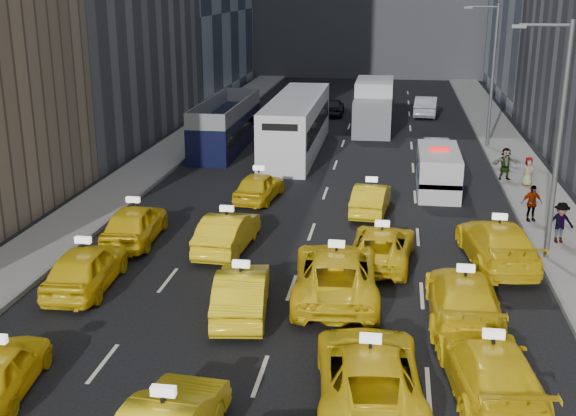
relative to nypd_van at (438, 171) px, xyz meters
name	(u,v)px	position (x,y,z in m)	size (l,w,h in m)	color
sidewalk_west	(157,161)	(-16.13, 3.74, -0.96)	(3.00, 90.00, 0.15)	gray
sidewalk_east	(523,175)	(4.87, 3.74, -0.96)	(3.00, 90.00, 0.15)	gray
curb_west	(181,162)	(-14.68, 3.74, -0.94)	(0.15, 90.00, 0.18)	slate
curb_east	(496,173)	(3.42, 3.74, -0.94)	(0.15, 90.00, 0.18)	slate
streetlight_near	(556,135)	(3.55, -9.26, 3.89)	(2.15, 0.22, 9.00)	#595B60
streetlight_far	(491,71)	(3.55, 10.74, 3.89)	(2.15, 0.22, 9.00)	#595B60
taxi_4	(1,370)	(-12.10, -21.09, -0.36)	(1.59, 3.96, 1.35)	yellow
taxi_6	(369,374)	(-2.67, -20.09, -0.25)	(2.61, 5.65, 1.57)	yellow
taxi_7	(490,368)	(0.40, -19.29, -0.27)	(2.12, 5.22, 1.52)	yellow
taxi_8	(86,267)	(-12.69, -14.39, -0.24)	(1.88, 4.66, 1.59)	yellow
taxi_9	(242,292)	(-6.92, -15.56, -0.28)	(1.60, 4.58, 1.51)	yellow
taxi_10	(336,273)	(-4.05, -13.74, -0.19)	(2.79, 6.04, 1.68)	yellow
taxi_11	(463,298)	(0.06, -15.06, -0.24)	(2.22, 5.45, 1.58)	yellow
taxi_12	(135,223)	(-12.67, -9.57, -0.23)	(1.89, 4.69, 1.60)	yellow
taxi_13	(227,232)	(-8.70, -9.92, -0.27)	(1.60, 4.60, 1.52)	yellow
taxi_14	(381,246)	(-2.60, -10.44, -0.35)	(2.27, 4.92, 1.37)	yellow
taxi_15	(497,243)	(1.74, -9.81, -0.21)	(2.30, 5.66, 1.64)	yellow
taxi_16	(259,186)	(-8.72, -2.96, -0.32)	(1.67, 4.16, 1.42)	yellow
taxi_17	(371,199)	(-3.23, -4.23, -0.33)	(1.48, 4.24, 1.40)	yellow
nypd_van	(438,171)	(0.00, 0.00, 0.00)	(2.21, 5.37, 2.28)	silver
double_decker	(226,125)	(-12.96, 8.26, 0.50)	(2.50, 10.65, 3.09)	black
city_bus	(297,125)	(-8.35, 7.86, 0.68)	(3.77, 13.54, 3.45)	white
box_truck	(374,106)	(-3.84, 15.67, 0.70)	(3.03, 7.79, 3.50)	silver
misc_car_0	(435,148)	(0.20, 7.16, -0.35)	(1.44, 4.14, 1.36)	#94979B
misc_car_1	(280,109)	(-11.23, 19.19, -0.28)	(2.51, 5.45, 1.51)	black
misc_car_2	(377,97)	(-3.84, 26.31, -0.27)	(2.13, 5.23, 1.52)	slate
misc_car_3	(333,107)	(-7.20, 21.22, -0.34)	(1.65, 4.09, 1.39)	black
misc_car_4	(426,106)	(0.15, 22.04, -0.23)	(1.70, 4.88, 1.61)	#A1A3A9
pedestrian_2	(561,223)	(4.48, -7.50, -0.04)	(1.09, 0.45, 1.69)	gray
pedestrian_3	(532,203)	(3.81, -4.79, -0.07)	(0.96, 0.44, 1.63)	gray
pedestrian_4	(528,172)	(4.63, 1.16, -0.12)	(0.74, 0.41, 1.52)	gray
pedestrian_5	(505,164)	(3.63, 2.25, -0.02)	(1.61, 0.46, 1.73)	gray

